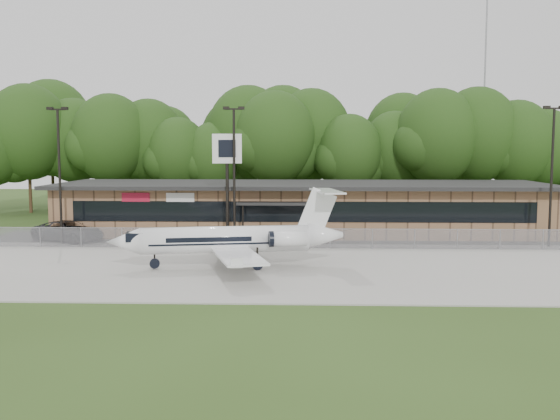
{
  "coord_description": "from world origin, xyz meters",
  "views": [
    {
      "loc": [
        -0.04,
        -29.13,
        7.2
      ],
      "look_at": [
        -1.47,
        12.0,
        3.12
      ],
      "focal_mm": 40.0,
      "sensor_mm": 36.0,
      "label": 1
    }
  ],
  "objects_px": {
    "terminal": "(302,207)",
    "pole_sign": "(227,160)",
    "business_jet": "(234,240)",
    "suv": "(68,231)"
  },
  "relations": [
    {
      "from": "terminal",
      "to": "suv",
      "type": "bearing_deg",
      "value": -161.85
    },
    {
      "from": "terminal",
      "to": "business_jet",
      "type": "height_order",
      "value": "business_jet"
    },
    {
      "from": "business_jet",
      "to": "pole_sign",
      "type": "relative_size",
      "value": 1.72
    },
    {
      "from": "terminal",
      "to": "business_jet",
      "type": "relative_size",
      "value": 2.88
    },
    {
      "from": "suv",
      "to": "pole_sign",
      "type": "distance_m",
      "value": 13.73
    },
    {
      "from": "suv",
      "to": "pole_sign",
      "type": "bearing_deg",
      "value": -69.96
    },
    {
      "from": "terminal",
      "to": "pole_sign",
      "type": "relative_size",
      "value": 4.96
    },
    {
      "from": "business_jet",
      "to": "suv",
      "type": "xyz_separation_m",
      "value": [
        -13.99,
        10.29,
        -0.9
      ]
    },
    {
      "from": "suv",
      "to": "terminal",
      "type": "bearing_deg",
      "value": -46.22
    },
    {
      "from": "business_jet",
      "to": "terminal",
      "type": "bearing_deg",
      "value": 65.58
    }
  ]
}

